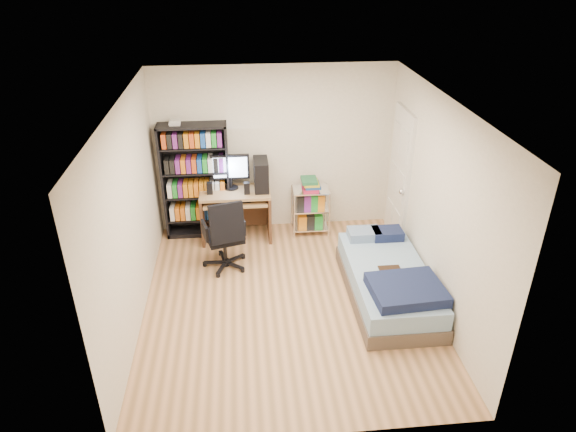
{
  "coord_description": "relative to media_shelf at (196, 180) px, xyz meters",
  "views": [
    {
      "loc": [
        -0.5,
        -5.14,
        3.93
      ],
      "look_at": [
        0.05,
        0.4,
        0.99
      ],
      "focal_mm": 32.0,
      "sensor_mm": 36.0,
      "label": 1
    }
  ],
  "objects": [
    {
      "name": "bed",
      "position": [
        2.42,
        -1.89,
        -0.65
      ],
      "size": [
        0.95,
        1.91,
        0.54
      ],
      "color": "brown",
      "rests_on": "room"
    },
    {
      "name": "office_chair",
      "position": [
        0.41,
        -1.0,
        -0.56
      ],
      "size": [
        0.76,
        0.76,
        1.04
      ],
      "rotation": [
        0.0,
        0.0,
        0.27
      ],
      "color": "black",
      "rests_on": "room"
    },
    {
      "name": "computer_desk",
      "position": [
        0.66,
        -0.13,
        -0.19
      ],
      "size": [
        1.02,
        0.59,
        1.29
      ],
      "color": "tan",
      "rests_on": "room"
    },
    {
      "name": "door",
      "position": [
        2.89,
        -0.49,
        0.11
      ],
      "size": [
        0.12,
        0.8,
        2.0
      ],
      "color": "silver",
      "rests_on": "room"
    },
    {
      "name": "room",
      "position": [
        1.17,
        -1.84,
        0.36
      ],
      "size": [
        3.58,
        4.08,
        2.58
      ],
      "color": "tan",
      "rests_on": "ground"
    },
    {
      "name": "wire_cart",
      "position": [
        1.68,
        -0.13,
        -0.31
      ],
      "size": [
        0.56,
        0.4,
        0.89
      ],
      "rotation": [
        0.0,
        0.0,
        -0.01
      ],
      "color": "white",
      "rests_on": "room"
    },
    {
      "name": "media_shelf",
      "position": [
        0.0,
        0.0,
        0.0
      ],
      "size": [
        0.97,
        0.32,
        1.8
      ],
      "color": "black",
      "rests_on": "room"
    }
  ]
}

